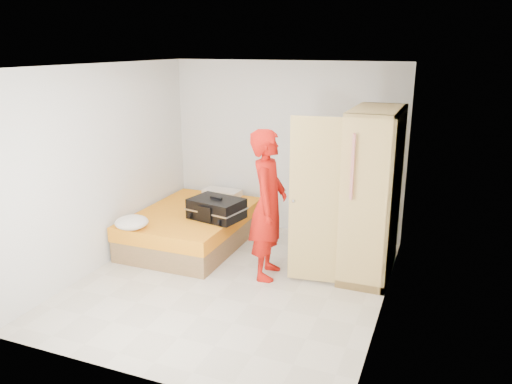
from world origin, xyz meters
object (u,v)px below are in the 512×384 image
at_px(suitcase, 216,209).
at_px(round_cushion, 132,222).
at_px(person, 268,205).
at_px(wardrobe, 368,198).
at_px(bed, 192,227).

distance_m(suitcase, round_cushion, 1.15).
bearing_deg(person, wardrobe, -73.54).
bearing_deg(wardrobe, person, -155.13).
distance_m(wardrobe, person, 1.23).
bearing_deg(wardrobe, bed, 178.93).
bearing_deg(suitcase, round_cushion, -126.68).
bearing_deg(suitcase, bed, 175.74).
distance_m(person, round_cushion, 1.85).
height_order(wardrobe, round_cushion, wardrobe).
height_order(bed, suitcase, suitcase).
distance_m(bed, wardrobe, 2.61).
bearing_deg(round_cushion, person, 10.67).
distance_m(bed, suitcase, 0.62).
distance_m(bed, round_cushion, 1.04).
relative_size(wardrobe, person, 1.12).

